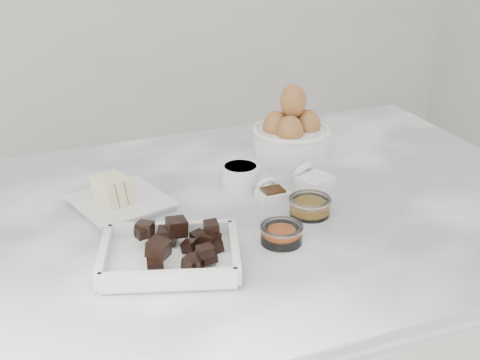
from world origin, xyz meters
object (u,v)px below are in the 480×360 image
Objects in this scene: zest_bowl at (282,233)px; vanilla_spoon at (271,192)px; butter_plate at (119,197)px; honey_bowl at (310,206)px; egg_bowl at (291,134)px; salt_spoon at (312,179)px; chocolate_dish at (170,252)px; sugar_ramekin at (240,176)px.

zest_bowl is 0.16m from vanilla_spoon.
butter_plate reaches higher than vanilla_spoon.
vanilla_spoon is at bearing 71.20° from zest_bowl.
butter_plate is 0.31m from zest_bowl.
zest_bowl is at bearing -141.52° from honey_bowl.
egg_bowl reaches higher than honey_bowl.
honey_bowl is 0.12m from salt_spoon.
chocolate_dish is 0.48m from egg_bowl.
honey_bowl is (0.27, 0.07, -0.01)m from chocolate_dish.
butter_plate is at bearing 178.48° from sugar_ramekin.
vanilla_spoon is at bearing 32.14° from chocolate_dish.
chocolate_dish is 3.77× the size of vanilla_spoon.
vanilla_spoon reaches higher than honey_bowl.
honey_bowl is 0.11m from zest_bowl.
butter_plate is 2.46× the size of sugar_ramekin.
vanilla_spoon is 0.10m from salt_spoon.
honey_bowl is at bearing -109.14° from egg_bowl.
chocolate_dish is at bearing 179.76° from zest_bowl.
salt_spoon is (-0.03, -0.15, -0.04)m from egg_bowl.
honey_bowl is 1.14× the size of vanilla_spoon.
egg_bowl is (0.38, 0.09, 0.03)m from butter_plate.
butter_plate is at bearing 171.60° from salt_spoon.
honey_bowl is at bearing 38.48° from zest_bowl.
chocolate_dish reaches higher than salt_spoon.
butter_plate is 2.82× the size of vanilla_spoon.
sugar_ramekin is (0.23, -0.01, 0.00)m from butter_plate.
vanilla_spoon is (0.24, 0.15, -0.01)m from chocolate_dish.
chocolate_dish is 3.29× the size of sugar_ramekin.
egg_bowl is 0.26m from honey_bowl.
chocolate_dish is 3.30× the size of honey_bowl.
sugar_ramekin is 1.00× the size of honey_bowl.
honey_bowl is at bearing 14.15° from chocolate_dish.
egg_bowl is at bearing 32.84° from sugar_ramekin.
chocolate_dish reaches higher than vanilla_spoon.
sugar_ramekin is at bearing 115.62° from vanilla_spoon.
honey_bowl is 0.09m from vanilla_spoon.
egg_bowl is at bearing 41.40° from chocolate_dish.
chocolate_dish is 0.37m from salt_spoon.
chocolate_dish is 3.46× the size of zest_bowl.
egg_bowl is (0.36, 0.32, 0.03)m from chocolate_dish.
zest_bowl is (0.19, -0.00, -0.01)m from chocolate_dish.
egg_bowl is 2.51× the size of vanilla_spoon.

